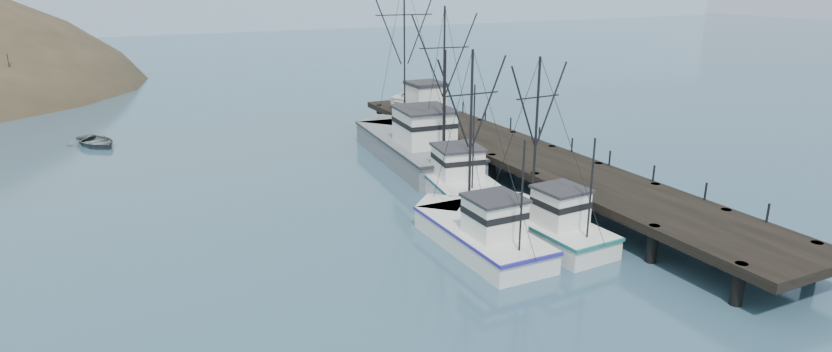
{
  "coord_description": "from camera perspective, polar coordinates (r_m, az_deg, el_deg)",
  "views": [
    {
      "loc": [
        -12.8,
        -20.83,
        14.03
      ],
      "look_at": [
        3.65,
        12.37,
        2.5
      ],
      "focal_mm": 28.0,
      "sensor_mm": 36.0,
      "label": 1
    }
  ],
  "objects": [
    {
      "name": "ground",
      "position": [
        28.19,
        4.63,
        -12.63
      ],
      "size": [
        400.0,
        400.0,
        0.0
      ],
      "primitive_type": "plane",
      "color": "#2C4C63",
      "rests_on": "ground"
    },
    {
      "name": "pier",
      "position": [
        47.19,
        9.34,
        1.89
      ],
      "size": [
        6.0,
        44.0,
        2.0
      ],
      "color": "black",
      "rests_on": "ground"
    },
    {
      "name": "distant_ridge",
      "position": [
        192.69,
        -19.96,
        12.11
      ],
      "size": [
        360.0,
        40.0,
        26.0
      ],
      "primitive_type": "cube",
      "color": "#9EB2C6",
      "rests_on": "ground"
    },
    {
      "name": "trawler_near",
      "position": [
        36.79,
        11.0,
        -4.09
      ],
      "size": [
        3.7,
        9.96,
        10.27
      ],
      "color": "silver",
      "rests_on": "ground"
    },
    {
      "name": "trawler_mid",
      "position": [
        35.07,
        5.45,
        -4.93
      ],
      "size": [
        3.67,
        10.75,
        10.78
      ],
      "color": "silver",
      "rests_on": "ground"
    },
    {
      "name": "trawler_far",
      "position": [
        44.75,
        2.86,
        0.09
      ],
      "size": [
        5.55,
        12.38,
        12.43
      ],
      "color": "silver",
      "rests_on": "ground"
    },
    {
      "name": "work_vessel",
      "position": [
        51.16,
        -0.3,
        2.8
      ],
      "size": [
        6.58,
        17.77,
        14.51
      ],
      "color": "slate",
      "rests_on": "ground"
    },
    {
      "name": "pier_shed",
      "position": [
        59.15,
        0.83,
        6.95
      ],
      "size": [
        3.0,
        3.2,
        2.8
      ],
      "color": "silver",
      "rests_on": "pier"
    },
    {
      "name": "pickup_truck",
      "position": [
        62.37,
        0.29,
        6.93
      ],
      "size": [
        6.47,
        4.78,
        1.63
      ],
      "primitive_type": "imported",
      "rotation": [
        0.0,
        0.0,
        1.97
      ],
      "color": "white",
      "rests_on": "pier"
    },
    {
      "name": "motorboat",
      "position": [
        62.05,
        -26.28,
        2.41
      ],
      "size": [
        5.23,
        6.04,
        1.05
      ],
      "primitive_type": "imported",
      "rotation": [
        0.0,
        0.0,
        0.38
      ],
      "color": "#4E5457",
      "rests_on": "ground"
    }
  ]
}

